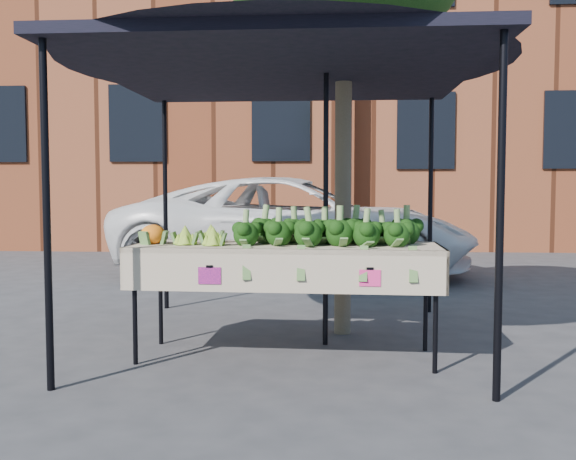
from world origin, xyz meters
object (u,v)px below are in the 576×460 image
Objects in this scene: vehicle at (295,97)px; street_tree at (344,93)px; canopy at (285,185)px; table at (286,301)px.

vehicle is 4.01m from street_tree.
canopy is at bearing -172.43° from vehicle.
street_tree is at bearing 36.26° from canopy.
table is 0.77× the size of canopy.
table is at bearing -117.20° from street_tree.
vehicle reaches higher than canopy.
canopy is (-0.05, 0.52, 0.92)m from table.
street_tree is (0.45, 0.88, 1.75)m from table.
canopy reaches higher than table.
table is 5.31m from vehicle.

